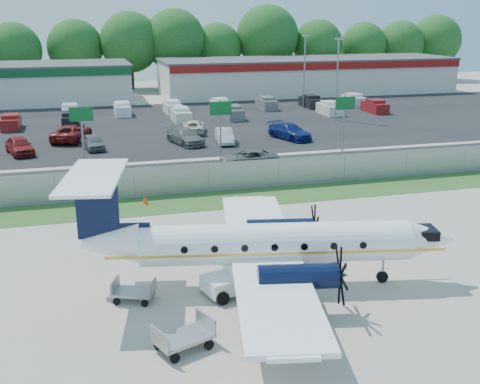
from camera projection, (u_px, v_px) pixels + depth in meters
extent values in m
plane|color=#B5A999|center=(274.00, 275.00, 28.05)|extent=(170.00, 170.00, 0.00)
cube|color=#2D561E|center=(216.00, 200.00, 39.14)|extent=(170.00, 4.00, 0.02)
cube|color=black|center=(195.00, 174.00, 45.61)|extent=(170.00, 8.00, 0.02)
cube|color=black|center=(157.00, 126.00, 65.01)|extent=(170.00, 32.00, 0.02)
cube|color=gray|center=(209.00, 178.00, 40.70)|extent=(120.00, 0.02, 1.90)
cube|color=gray|center=(209.00, 164.00, 40.42)|extent=(120.00, 0.06, 0.06)
cube|color=gray|center=(209.00, 191.00, 40.98)|extent=(120.00, 0.06, 0.06)
cube|color=silver|center=(307.00, 76.00, 91.22)|extent=(44.00, 12.00, 5.00)
cube|color=#474749|center=(308.00, 59.00, 90.47)|extent=(44.40, 12.40, 0.24)
cube|color=maroon|center=(324.00, 66.00, 85.01)|extent=(44.00, 0.20, 1.00)
cylinder|color=gray|center=(83.00, 137.00, 46.56)|extent=(0.14, 0.14, 5.00)
cube|color=#0C5923|center=(81.00, 114.00, 45.91)|extent=(1.80, 0.08, 1.10)
cylinder|color=gray|center=(220.00, 130.00, 49.35)|extent=(0.14, 0.14, 5.00)
cube|color=#0C5923|center=(221.00, 108.00, 48.70)|extent=(1.80, 0.08, 1.10)
cylinder|color=gray|center=(344.00, 124.00, 52.14)|extent=(0.14, 0.14, 5.00)
cube|color=#0C5923|center=(345.00, 103.00, 51.49)|extent=(1.80, 0.08, 1.10)
cylinder|color=gray|center=(337.00, 80.00, 66.95)|extent=(0.18, 0.18, 9.00)
cube|color=gray|center=(339.00, 39.00, 65.66)|extent=(0.90, 0.35, 0.18)
cylinder|color=gray|center=(304.00, 72.00, 76.19)|extent=(0.18, 0.18, 9.00)
cube|color=gray|center=(305.00, 36.00, 74.91)|extent=(0.90, 0.35, 0.18)
cylinder|color=white|center=(275.00, 243.00, 26.37)|extent=(11.92, 4.09, 1.79)
cone|color=white|center=(429.00, 239.00, 26.82)|extent=(2.39, 2.17, 1.79)
cone|color=white|center=(111.00, 243.00, 25.84)|extent=(2.76, 2.24, 1.79)
cube|color=black|center=(426.00, 232.00, 26.72)|extent=(1.07, 1.37, 0.42)
cube|color=white|center=(264.00, 254.00, 26.49)|extent=(6.24, 16.87, 0.21)
cylinder|color=black|center=(298.00, 277.00, 23.90)|extent=(3.35, 1.65, 1.04)
cylinder|color=black|center=(280.00, 229.00, 29.13)|extent=(3.35, 1.65, 1.04)
cube|color=black|center=(97.00, 208.00, 25.35)|extent=(1.79, 0.52, 2.74)
cube|color=white|center=(93.00, 177.00, 24.96)|extent=(3.38, 6.18, 0.13)
cylinder|color=gray|center=(383.00, 270.00, 27.10)|extent=(0.11, 0.11, 1.23)
cylinder|color=black|center=(382.00, 277.00, 27.20)|extent=(0.55, 0.27, 0.53)
cylinder|color=black|center=(271.00, 308.00, 24.21)|extent=(0.67, 0.49, 0.60)
cylinder|color=black|center=(258.00, 256.00, 29.45)|extent=(0.67, 0.49, 0.60)
cube|color=white|center=(231.00, 282.00, 26.07)|extent=(2.69, 2.03, 0.67)
cube|color=white|center=(241.00, 268.00, 26.16)|extent=(1.35, 1.48, 0.48)
cube|color=black|center=(249.00, 266.00, 26.36)|extent=(0.45, 1.06, 0.38)
cylinder|color=black|center=(222.00, 298.00, 25.10)|extent=(0.61, 0.36, 0.57)
cylinder|color=black|center=(206.00, 285.00, 26.33)|extent=(0.61, 0.36, 0.57)
cylinder|color=black|center=(257.00, 289.00, 25.95)|extent=(0.61, 0.36, 0.57)
cylinder|color=black|center=(239.00, 276.00, 27.18)|extent=(0.61, 0.36, 0.57)
cube|color=gray|center=(184.00, 338.00, 21.70)|extent=(2.37, 1.92, 0.12)
cube|color=gray|center=(160.00, 339.00, 21.04)|extent=(0.54, 1.18, 0.62)
cube|color=gray|center=(206.00, 322.00, 22.18)|extent=(0.54, 1.18, 0.62)
cylinder|color=black|center=(175.00, 358.00, 20.93)|extent=(0.39, 0.25, 0.37)
cylinder|color=black|center=(159.00, 344.00, 21.79)|extent=(0.39, 0.25, 0.37)
cylinder|color=black|center=(209.00, 345.00, 21.77)|extent=(0.39, 0.25, 0.37)
cylinder|color=black|center=(192.00, 332.00, 22.63)|extent=(0.39, 0.25, 0.37)
cube|color=gray|center=(134.00, 292.00, 25.41)|extent=(2.01, 1.65, 0.10)
cube|color=gray|center=(115.00, 285.00, 25.45)|extent=(0.48, 0.98, 0.52)
cube|color=gray|center=(152.00, 288.00, 25.22)|extent=(0.48, 0.98, 0.52)
cylinder|color=black|center=(117.00, 301.00, 25.11)|extent=(0.33, 0.22, 0.31)
cylinder|color=black|center=(124.00, 291.00, 26.01)|extent=(0.33, 0.22, 0.31)
cylinder|color=black|center=(145.00, 303.00, 24.94)|extent=(0.33, 0.22, 0.31)
cylinder|color=black|center=(151.00, 293.00, 25.84)|extent=(0.33, 0.22, 0.31)
cone|color=#FF4B08|center=(145.00, 200.00, 38.33)|extent=(0.39, 0.39, 0.58)
cube|color=#FF4B08|center=(145.00, 204.00, 38.41)|extent=(0.41, 0.41, 0.03)
imported|color=#595B5E|center=(249.00, 166.00, 47.94)|extent=(4.80, 2.46, 1.29)
imported|color=maroon|center=(20.00, 154.00, 51.87)|extent=(3.01, 4.79, 1.52)
imported|color=#595B5E|center=(93.00, 149.00, 53.74)|extent=(2.29, 4.14, 1.33)
imported|color=#595B5E|center=(186.00, 144.00, 55.95)|extent=(3.39, 5.46, 1.48)
imported|color=silver|center=(225.00, 143.00, 56.34)|extent=(1.97, 4.35, 1.38)
imported|color=navy|center=(290.00, 139.00, 58.17)|extent=(3.64, 5.51, 1.48)
imported|color=maroon|center=(72.00, 141.00, 57.31)|extent=(4.36, 6.16, 1.56)
imported|color=beige|center=(193.00, 133.00, 61.03)|extent=(3.20, 5.15, 1.33)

